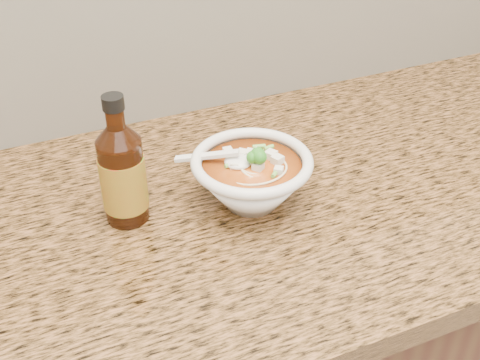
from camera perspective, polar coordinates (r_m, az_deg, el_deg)
name	(u,v)px	position (r m, az deg, el deg)	size (l,w,h in m)	color
counter_slab	(221,211)	(0.98, -1.81, -2.97)	(4.00, 0.68, 0.04)	brown
soup_bowl	(252,179)	(0.94, 1.12, 0.06)	(0.20, 0.19, 0.11)	silver
hot_sauce_bottle	(123,175)	(0.91, -11.06, 0.47)	(0.08, 0.08, 0.21)	#3D1808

